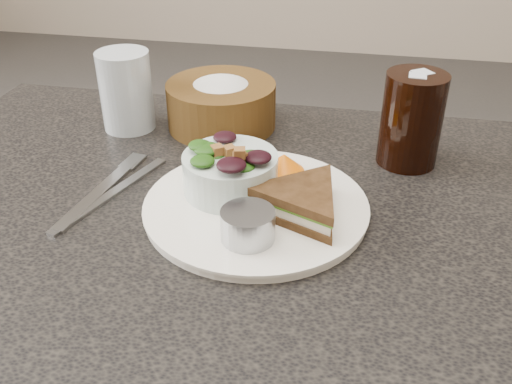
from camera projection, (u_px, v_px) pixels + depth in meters
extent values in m
cylinder|color=white|center=(256.00, 207.00, 0.76)|extent=(0.29, 0.29, 0.01)
cylinder|color=#9DA1A7|center=(248.00, 225.00, 0.68)|extent=(0.09, 0.09, 0.04)
cone|color=orange|center=(284.00, 163.00, 0.82)|extent=(0.09, 0.09, 0.03)
cube|color=#989898|center=(98.00, 193.00, 0.79)|extent=(0.04, 0.19, 0.01)
cube|color=#969798|center=(112.00, 194.00, 0.79)|extent=(0.09, 0.22, 0.00)
cylinder|color=#B1BDC7|center=(126.00, 91.00, 0.95)|extent=(0.11, 0.11, 0.13)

